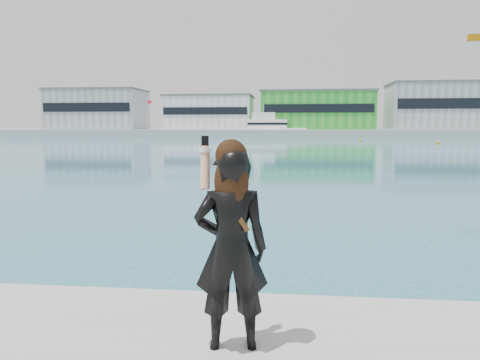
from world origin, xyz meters
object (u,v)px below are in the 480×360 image
at_px(buoy_extra, 360,141).
at_px(woman, 231,243).
at_px(buoy_near, 438,144).
at_px(motor_yacht, 269,128).
at_px(buoy_far, 230,140).

xyz_separation_m(buoy_extra, woman, (-13.59, -86.63, 1.73)).
distance_m(buoy_near, woman, 77.93).
height_order(motor_yacht, woman, motor_yacht).
height_order(motor_yacht, buoy_extra, motor_yacht).
bearing_deg(woman, motor_yacht, -96.87).
xyz_separation_m(buoy_near, woman, (-23.95, -74.14, 1.73)).
distance_m(buoy_far, woman, 93.03).
distance_m(buoy_extra, woman, 87.71).
relative_size(buoy_near, woman, 0.27).
height_order(buoy_near, woman, woman).
relative_size(buoy_far, buoy_extra, 1.00).
xyz_separation_m(buoy_far, buoy_extra, (25.61, -5.60, 0.00)).
relative_size(motor_yacht, buoy_extra, 36.33).
distance_m(buoy_near, buoy_far, 40.26).
distance_m(motor_yacht, buoy_extra, 36.44).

